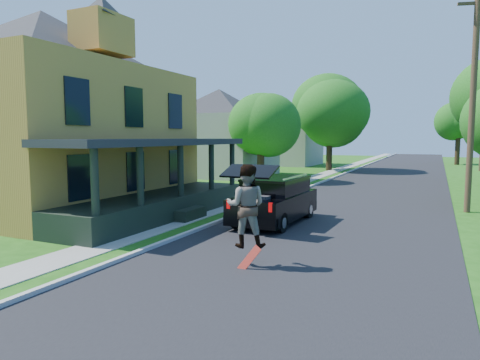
% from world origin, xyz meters
% --- Properties ---
extents(ground, '(140.00, 140.00, 0.00)m').
position_xyz_m(ground, '(0.00, 0.00, 0.00)').
color(ground, '#1A4F0F').
rests_on(ground, ground).
extents(street, '(8.00, 120.00, 0.02)m').
position_xyz_m(street, '(0.00, 20.00, 0.00)').
color(street, black).
rests_on(street, ground).
extents(curb, '(0.15, 120.00, 0.12)m').
position_xyz_m(curb, '(-4.05, 20.00, 0.00)').
color(curb, '#A7A7A2').
rests_on(curb, ground).
extents(sidewalk, '(1.30, 120.00, 0.03)m').
position_xyz_m(sidewalk, '(-5.60, 20.00, 0.00)').
color(sidewalk, gray).
rests_on(sidewalk, ground).
extents(front_walk, '(6.50, 1.20, 0.03)m').
position_xyz_m(front_walk, '(-9.50, 6.00, 0.00)').
color(front_walk, gray).
rests_on(front_walk, ground).
extents(main_house, '(15.56, 15.56, 10.10)m').
position_xyz_m(main_house, '(-12.80, 5.99, 4.92)').
color(main_house, gold).
rests_on(main_house, ground).
extents(neighbor_house_mid, '(12.78, 12.78, 8.30)m').
position_xyz_m(neighbor_house_mid, '(-13.50, 24.00, 4.19)').
color(neighbor_house_mid, gray).
rests_on(neighbor_house_mid, ground).
extents(neighbor_house_far, '(12.78, 12.78, 8.30)m').
position_xyz_m(neighbor_house_far, '(-13.50, 40.00, 4.19)').
color(neighbor_house_far, gray).
rests_on(neighbor_house_far, ground).
extents(black_suv, '(2.03, 4.96, 2.29)m').
position_xyz_m(black_suv, '(-2.17, 6.74, 0.87)').
color(black_suv, black).
rests_on(black_suv, ground).
extents(skateboarder, '(1.18, 1.03, 2.07)m').
position_xyz_m(skateboarder, '(-1.00, 1.50, 1.49)').
color(skateboarder, black).
rests_on(skateboarder, ground).
extents(skateboard, '(0.57, 0.24, 0.69)m').
position_xyz_m(skateboard, '(-0.76, 1.16, 0.24)').
color(skateboard, red).
rests_on(skateboard, ground).
extents(tree_left_mid, '(5.10, 5.10, 7.11)m').
position_xyz_m(tree_left_mid, '(-8.24, 20.29, 4.60)').
color(tree_left_mid, black).
rests_on(tree_left_mid, ground).
extents(tree_left_far, '(7.24, 7.27, 9.59)m').
position_xyz_m(tree_left_far, '(-6.35, 33.32, 6.03)').
color(tree_left_far, black).
rests_on(tree_left_far, ground).
extents(tree_right_far, '(5.95, 5.61, 7.81)m').
position_xyz_m(tree_right_far, '(5.31, 48.05, 5.25)').
color(tree_right_far, black).
rests_on(tree_right_far, ground).
extents(utility_pole_near, '(1.53, 0.52, 9.22)m').
position_xyz_m(utility_pole_near, '(4.50, 12.37, 4.75)').
color(utility_pole_near, '#42301E').
rests_on(utility_pole_near, ground).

